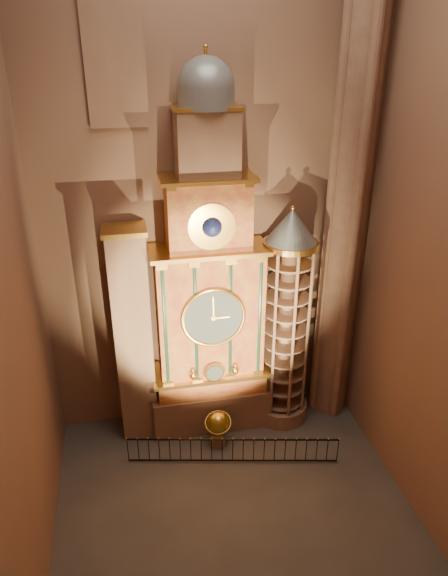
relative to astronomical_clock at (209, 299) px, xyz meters
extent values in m
plane|color=#383330|center=(0.00, -4.96, -6.68)|extent=(14.00, 14.00, 0.00)
plane|color=#886249|center=(0.00, 1.04, 4.32)|extent=(22.00, 0.00, 22.00)
plane|color=#886249|center=(-7.00, -4.96, 4.32)|extent=(0.00, 22.00, 22.00)
plane|color=#886249|center=(7.00, -4.96, 4.32)|extent=(0.00, 22.00, 22.00)
cube|color=#8C634C|center=(0.00, 0.04, -5.68)|extent=(5.60, 2.20, 2.00)
cube|color=maroon|center=(0.00, 0.04, -4.18)|extent=(5.00, 2.00, 1.00)
cube|color=gold|center=(0.00, -0.01, -3.63)|extent=(5.40, 2.30, 0.18)
cube|color=maroon|center=(0.00, 0.04, -0.68)|extent=(4.60, 2.00, 6.00)
cylinder|color=black|center=(-2.05, -0.82, -0.68)|extent=(0.32, 0.32, 5.60)
cylinder|color=black|center=(-0.75, -0.82, -0.68)|extent=(0.32, 0.32, 5.60)
cylinder|color=black|center=(0.75, -0.82, -0.68)|extent=(0.32, 0.32, 5.60)
cylinder|color=black|center=(2.05, -0.82, -0.68)|extent=(0.32, 0.32, 5.60)
cube|color=gold|center=(0.00, -0.01, 2.37)|extent=(5.00, 2.25, 0.18)
cylinder|color=#2D3033|center=(0.00, -0.97, -0.38)|extent=(2.60, 0.12, 2.60)
torus|color=gold|center=(0.00, -1.02, -0.38)|extent=(2.80, 0.16, 2.80)
cylinder|color=gold|center=(0.00, -1.12, -3.08)|extent=(0.90, 0.10, 0.90)
sphere|color=gold|center=(-0.95, -1.07, -3.13)|extent=(0.36, 0.36, 0.36)
sphere|color=gold|center=(0.95, -1.07, -3.13)|extent=(0.36, 0.36, 0.36)
cube|color=maroon|center=(0.00, 0.04, 3.82)|extent=(3.40, 1.80, 3.00)
sphere|color=#0C0F3F|center=(0.00, -0.87, 3.62)|extent=(0.80, 0.80, 0.80)
cube|color=gold|center=(0.00, -0.01, 5.37)|extent=(3.80, 2.00, 0.15)
cube|color=#8C634C|center=(0.00, 0.04, 6.62)|extent=(2.40, 1.60, 2.60)
sphere|color=slate|center=(0.00, 0.04, 8.72)|extent=(2.10, 2.10, 2.10)
cylinder|color=gold|center=(0.00, 0.04, 9.62)|extent=(0.14, 0.14, 0.80)
cube|color=#8C634C|center=(-3.40, 0.04, -1.68)|extent=(1.60, 1.40, 10.00)
cube|color=gold|center=(-3.40, -0.38, -3.68)|extent=(1.35, 0.10, 2.10)
cube|color=#482013|center=(-3.40, -0.44, -3.68)|extent=(1.05, 0.04, 1.75)
cube|color=gold|center=(-3.40, -0.38, -1.08)|extent=(1.35, 0.10, 2.10)
cube|color=#482013|center=(-3.40, -0.44, -1.08)|extent=(1.05, 0.04, 1.75)
cube|color=gold|center=(-3.40, -0.38, 1.52)|extent=(1.35, 0.10, 2.10)
cube|color=#482013|center=(-3.40, -0.44, 1.52)|extent=(1.05, 0.04, 1.75)
cube|color=gold|center=(-3.40, 0.04, 3.42)|extent=(1.80, 1.60, 0.20)
cylinder|color=#8C634C|center=(3.50, -0.26, -6.28)|extent=(2.50, 2.50, 0.80)
cylinder|color=#8C634C|center=(3.50, -0.26, -1.78)|extent=(0.70, 0.70, 8.20)
cylinder|color=gold|center=(3.50, -0.26, 2.42)|extent=(2.40, 2.40, 0.25)
cone|color=slate|center=(3.50, -0.26, 3.22)|extent=(2.30, 2.30, 1.50)
sphere|color=gold|center=(3.50, -0.26, 4.02)|extent=(0.20, 0.20, 0.20)
cylinder|color=#8C634C|center=(6.10, 0.04, 4.32)|extent=(1.60, 1.60, 22.00)
cylinder|color=#8C634C|center=(6.90, 0.04, 4.32)|extent=(0.44, 0.44, 22.00)
cylinder|color=#8C634C|center=(5.30, 0.04, 4.32)|extent=(0.44, 0.44, 22.00)
cylinder|color=#8C634C|center=(6.10, 0.84, 4.32)|extent=(0.44, 0.44, 22.00)
cylinder|color=#8C634C|center=(6.10, -0.76, 4.32)|extent=(0.44, 0.44, 22.00)
cube|color=navy|center=(-3.20, 0.98, 9.82)|extent=(2.00, 0.10, 5.00)
cube|color=#8C634C|center=(-3.20, 0.92, 9.82)|extent=(2.20, 0.06, 5.20)
cylinder|color=#8C634C|center=(0.04, -1.73, -6.29)|extent=(0.67, 0.67, 0.78)
sphere|color=gold|center=(0.04, -1.73, -5.40)|extent=(1.00, 1.00, 1.00)
torus|color=gold|center=(0.04, -1.73, -5.40)|extent=(1.55, 1.51, 0.54)
cube|color=black|center=(0.45, -2.98, -5.38)|extent=(9.03, 1.90, 0.05)
cube|color=black|center=(0.45, -2.98, -6.57)|extent=(9.03, 1.90, 0.05)
camera|label=1|loc=(-3.31, -19.76, 10.15)|focal=32.00mm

